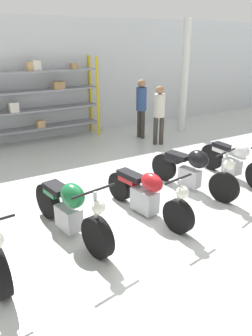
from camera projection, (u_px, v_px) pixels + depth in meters
ground_plane at (137, 209)px, 6.14m from camera, size 30.00×30.00×0.00m
back_wall at (39, 80)px, 9.96m from camera, size 30.00×0.08×3.60m
shelving_rack at (33, 99)px, 9.67m from camera, size 3.96×0.63×2.47m
support_pillar at (184, 77)px, 10.73m from camera, size 0.28×0.28×3.60m
motorcycle_green at (70, 210)px, 5.20m from camera, size 0.73×2.13×1.05m
motorcycle_red at (147, 194)px, 5.84m from camera, size 0.66×2.09×0.95m
motorcycle_black at (193, 170)px, 6.75m from camera, size 0.79×2.08×1.02m
motorcycle_white at (234, 161)px, 7.34m from camera, size 0.65×2.00×0.98m
person_browsing at (141, 104)px, 10.15m from camera, size 0.35×0.35×1.83m
person_near_rack at (159, 111)px, 9.53m from camera, size 0.44×0.44×1.73m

